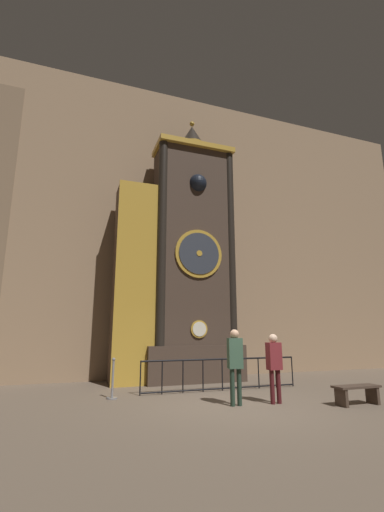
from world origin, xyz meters
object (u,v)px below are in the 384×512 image
at_px(visitor_bench, 357,391).
at_px(visitor_near, 235,359).
at_px(stanchion_post, 112,385).
at_px(visitor_far, 274,361).
at_px(clock_tower, 180,261).

bearing_deg(visitor_bench, visitor_near, 162.50).
bearing_deg(visitor_bench, stanchion_post, 153.34).
distance_m(visitor_far, stanchion_post, 4.19).
bearing_deg(visitor_near, visitor_far, 3.10).
height_order(clock_tower, visitor_far, clock_tower).
height_order(clock_tower, stanchion_post, clock_tower).
distance_m(clock_tower, visitor_far, 5.53).
bearing_deg(visitor_near, stanchion_post, 154.03).
relative_size(clock_tower, visitor_near, 5.84).
bearing_deg(stanchion_post, visitor_near, -34.89).
xyz_separation_m(clock_tower, visitor_far, (1.11, -4.30, -3.29)).
bearing_deg(stanchion_post, visitor_far, -28.02).
height_order(clock_tower, visitor_bench, clock_tower).
xyz_separation_m(visitor_far, visitor_bench, (1.74, -0.77, -0.68)).
distance_m(clock_tower, visitor_bench, 7.04).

